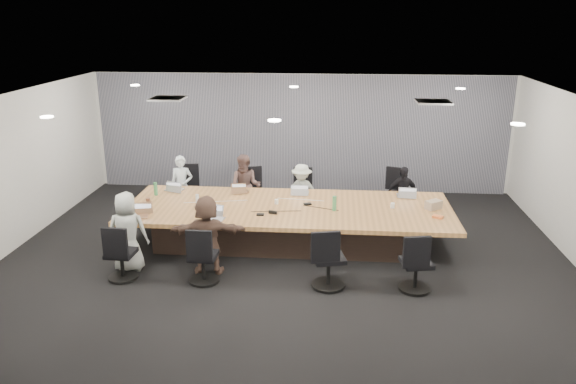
# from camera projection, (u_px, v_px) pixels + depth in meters

# --- Properties ---
(floor) EXTENTS (10.00, 8.00, 0.00)m
(floor) POSITION_uv_depth(u_px,v_px,m) (286.00, 254.00, 10.13)
(floor) COLOR black
(floor) RESTS_ON ground
(ceiling) EXTENTS (10.00, 8.00, 0.00)m
(ceiling) POSITION_uv_depth(u_px,v_px,m) (286.00, 99.00, 9.27)
(ceiling) COLOR white
(ceiling) RESTS_ON wall_back
(wall_back) EXTENTS (10.00, 0.00, 2.80)m
(wall_back) POSITION_uv_depth(u_px,v_px,m) (300.00, 133.00, 13.50)
(wall_back) COLOR beige
(wall_back) RESTS_ON ground
(wall_front) EXTENTS (10.00, 0.00, 2.80)m
(wall_front) POSITION_uv_depth(u_px,v_px,m) (253.00, 287.00, 5.91)
(wall_front) COLOR beige
(wall_front) RESTS_ON ground
(wall_left) EXTENTS (0.00, 8.00, 2.80)m
(wall_left) POSITION_uv_depth(u_px,v_px,m) (10.00, 173.00, 10.10)
(wall_left) COLOR beige
(wall_left) RESTS_ON ground
(curtain) EXTENTS (9.80, 0.04, 2.80)m
(curtain) POSITION_uv_depth(u_px,v_px,m) (300.00, 133.00, 13.42)
(curtain) COLOR slate
(curtain) RESTS_ON ground
(conference_table) EXTENTS (6.00, 2.20, 0.74)m
(conference_table) POSITION_uv_depth(u_px,v_px,m) (288.00, 223.00, 10.48)
(conference_table) COLOR #352720
(conference_table) RESTS_ON ground
(chair_0) EXTENTS (0.58, 0.58, 0.78)m
(chair_0) POSITION_uv_depth(u_px,v_px,m) (187.00, 193.00, 12.29)
(chair_0) COLOR black
(chair_0) RESTS_ON ground
(chair_1) EXTENTS (0.63, 0.63, 0.74)m
(chair_1) POSITION_uv_depth(u_px,v_px,m) (248.00, 195.00, 12.19)
(chair_1) COLOR black
(chair_1) RESTS_ON ground
(chair_2) EXTENTS (0.52, 0.52, 0.75)m
(chair_2) POSITION_uv_depth(u_px,v_px,m) (303.00, 197.00, 12.09)
(chair_2) COLOR black
(chair_2) RESTS_ON ground
(chair_3) EXTENTS (0.71, 0.71, 0.83)m
(chair_3) POSITION_uv_depth(u_px,v_px,m) (400.00, 197.00, 11.91)
(chair_3) COLOR black
(chair_3) RESTS_ON ground
(chair_4) EXTENTS (0.53, 0.53, 0.75)m
(chair_4) POSITION_uv_depth(u_px,v_px,m) (121.00, 258.00, 9.08)
(chair_4) COLOR black
(chair_4) RESTS_ON ground
(chair_5) EXTENTS (0.52, 0.52, 0.76)m
(chair_5) POSITION_uv_depth(u_px,v_px,m) (203.00, 260.00, 8.97)
(chair_5) COLOR black
(chair_5) RESTS_ON ground
(chair_6) EXTENTS (0.68, 0.68, 0.83)m
(chair_6) POSITION_uv_depth(u_px,v_px,m) (329.00, 263.00, 8.80)
(chair_6) COLOR black
(chair_6) RESTS_ON ground
(chair_7) EXTENTS (0.62, 0.62, 0.78)m
(chair_7) POSITION_uv_depth(u_px,v_px,m) (416.00, 267.00, 8.70)
(chair_7) COLOR black
(chair_7) RESTS_ON ground
(person_0) EXTENTS (0.50, 0.35, 1.30)m
(person_0) POSITION_uv_depth(u_px,v_px,m) (182.00, 186.00, 11.87)
(person_0) COLOR silver
(person_0) RESTS_ON ground
(laptop_0) EXTENTS (0.39, 0.31, 0.02)m
(laptop_0) POSITION_uv_depth(u_px,v_px,m) (174.00, 190.00, 11.32)
(laptop_0) COLOR #B2B2B7
(laptop_0) RESTS_ON conference_table
(person_1) EXTENTS (0.70, 0.56, 1.36)m
(person_1) POSITION_uv_depth(u_px,v_px,m) (246.00, 187.00, 11.76)
(person_1) COLOR brown
(person_1) RESTS_ON ground
(laptop_1) EXTENTS (0.32, 0.24, 0.02)m
(laptop_1) POSITION_uv_depth(u_px,v_px,m) (241.00, 191.00, 11.21)
(laptop_1) COLOR #8C6647
(laptop_1) RESTS_ON conference_table
(person_2) EXTENTS (0.84, 0.60, 1.19)m
(person_2) POSITION_uv_depth(u_px,v_px,m) (302.00, 192.00, 11.69)
(person_2) COLOR #ADB7AD
(person_2) RESTS_ON ground
(laptop_2) EXTENTS (0.34, 0.24, 0.02)m
(laptop_2) POSITION_uv_depth(u_px,v_px,m) (300.00, 193.00, 11.12)
(laptop_2) COLOR #B2B2B7
(laptop_2) RESTS_ON conference_table
(person_3) EXTENTS (0.74, 0.45, 1.19)m
(person_3) POSITION_uv_depth(u_px,v_px,m) (402.00, 194.00, 11.53)
(person_3) COLOR black
(person_3) RESTS_ON ground
(laptop_3) EXTENTS (0.36, 0.26, 0.02)m
(laptop_3) POSITION_uv_depth(u_px,v_px,m) (406.00, 196.00, 10.96)
(laptop_3) COLOR #B2B2B7
(laptop_3) RESTS_ON conference_table
(person_4) EXTENTS (0.70, 0.49, 1.37)m
(person_4) POSITION_uv_depth(u_px,v_px,m) (127.00, 232.00, 9.32)
(person_4) COLOR #9EA39E
(person_4) RESTS_ON ground
(laptop_4) EXTENTS (0.38, 0.30, 0.02)m
(laptop_4) POSITION_uv_depth(u_px,v_px,m) (138.00, 217.00, 9.82)
(laptop_4) COLOR #8C6647
(laptop_4) RESTS_ON conference_table
(person_5) EXTENTS (1.29, 0.53, 1.35)m
(person_5) POSITION_uv_depth(u_px,v_px,m) (207.00, 235.00, 9.21)
(person_5) COLOR brown
(person_5) RESTS_ON ground
(laptop_5) EXTENTS (0.38, 0.29, 0.02)m
(laptop_5) POSITION_uv_depth(u_px,v_px,m) (214.00, 219.00, 9.71)
(laptop_5) COLOR #B2B2B7
(laptop_5) RESTS_ON conference_table
(bottle_green_left) EXTENTS (0.07, 0.07, 0.26)m
(bottle_green_left) POSITION_uv_depth(u_px,v_px,m) (156.00, 189.00, 10.98)
(bottle_green_left) COLOR #3E8852
(bottle_green_left) RESTS_ON conference_table
(bottle_green_right) EXTENTS (0.08, 0.08, 0.27)m
(bottle_green_right) POSITION_uv_depth(u_px,v_px,m) (334.00, 203.00, 10.12)
(bottle_green_right) COLOR #3E8852
(bottle_green_right) RESTS_ON conference_table
(bottle_clear) EXTENTS (0.08, 0.08, 0.21)m
(bottle_clear) POSITION_uv_depth(u_px,v_px,m) (197.00, 200.00, 10.42)
(bottle_clear) COLOR silver
(bottle_clear) RESTS_ON conference_table
(cup_white_far) EXTENTS (0.09, 0.09, 0.09)m
(cup_white_far) POSITION_uv_depth(u_px,v_px,m) (277.00, 202.00, 10.49)
(cup_white_far) COLOR white
(cup_white_far) RESTS_ON conference_table
(cup_white_near) EXTENTS (0.09, 0.09, 0.10)m
(cup_white_near) POSITION_uv_depth(u_px,v_px,m) (393.00, 206.00, 10.27)
(cup_white_near) COLOR white
(cup_white_near) RESTS_ON conference_table
(mug_brown) EXTENTS (0.10, 0.10, 0.10)m
(mug_brown) POSITION_uv_depth(u_px,v_px,m) (148.00, 200.00, 10.55)
(mug_brown) COLOR brown
(mug_brown) RESTS_ON conference_table
(mic_left) EXTENTS (0.14, 0.09, 0.03)m
(mic_left) POSITION_uv_depth(u_px,v_px,m) (260.00, 215.00, 9.92)
(mic_left) COLOR black
(mic_left) RESTS_ON conference_table
(mic_right) EXTENTS (0.16, 0.13, 0.03)m
(mic_right) POSITION_uv_depth(u_px,v_px,m) (308.00, 204.00, 10.46)
(mic_right) COLOR black
(mic_right) RESTS_ON conference_table
(stapler) EXTENTS (0.16, 0.08, 0.06)m
(stapler) POSITION_uv_depth(u_px,v_px,m) (273.00, 212.00, 9.98)
(stapler) COLOR black
(stapler) RESTS_ON conference_table
(canvas_bag) EXTENTS (0.34, 0.32, 0.16)m
(canvas_bag) POSITION_uv_depth(u_px,v_px,m) (434.00, 205.00, 10.22)
(canvas_bag) COLOR tan
(canvas_bag) RESTS_ON conference_table
(snack_packet) EXTENTS (0.21, 0.19, 0.04)m
(snack_packet) POSITION_uv_depth(u_px,v_px,m) (438.00, 217.00, 9.79)
(snack_packet) COLOR orange
(snack_packet) RESTS_ON conference_table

